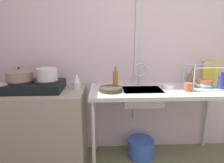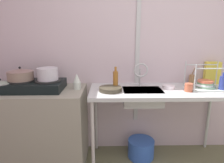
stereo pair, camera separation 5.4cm
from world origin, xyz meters
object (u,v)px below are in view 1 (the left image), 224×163
object	(u,v)px
small_bowl_on_drainboard	(168,86)
stove	(34,86)
frying_pan	(111,89)
bottle_by_rack	(221,82)
pot_on_left_burner	(19,75)
faucet	(140,71)
utensil_jar	(190,79)
cup_by_rack	(188,87)
percolator	(77,82)
cereal_box	(210,72)
pot_on_right_burner	(47,74)
sink_basin	(142,97)
dish_rack	(204,84)
bucket_on_floor	(141,148)
bottle_by_sink	(115,80)

from	to	relation	value
small_bowl_on_drainboard	stove	bearing A→B (deg)	-178.68
small_bowl_on_drainboard	frying_pan	bearing A→B (deg)	-172.05
small_bowl_on_drainboard	bottle_by_rack	xyz separation A→B (m)	(0.55, -0.09, 0.06)
pot_on_left_burner	frying_pan	bearing A→B (deg)	-3.42
faucet	utensil_jar	xyz separation A→B (m)	(0.65, 0.14, -0.13)
faucet	cup_by_rack	world-z (taller)	faucet
percolator	cereal_box	size ratio (longest dim) A/B	0.63
stove	faucet	xyz separation A→B (m)	(1.15, 0.10, 0.13)
pot_on_right_burner	faucet	size ratio (longest dim) A/B	0.76
cereal_box	utensil_jar	world-z (taller)	cereal_box
pot_on_right_burner	sink_basin	bearing A→B (deg)	-0.65
pot_on_left_burner	frying_pan	xyz separation A→B (m)	(0.96, -0.06, -0.15)
percolator	dish_rack	world-z (taller)	dish_rack
percolator	small_bowl_on_drainboard	distance (m)	1.02
stove	cup_by_rack	size ratio (longest dim) A/B	6.90
dish_rack	bottle_by_rack	xyz separation A→B (m)	(0.15, -0.08, 0.04)
pot_on_left_burner	utensil_jar	distance (m)	1.97
dish_rack	utensil_jar	world-z (taller)	dish_rack
stove	pot_on_left_burner	size ratio (longest dim) A/B	2.23
bottle_by_rack	frying_pan	bearing A→B (deg)	179.98
pot_on_left_burner	utensil_jar	size ratio (longest dim) A/B	1.34
frying_pan	cup_by_rack	world-z (taller)	cup_by_rack
sink_basin	frying_pan	world-z (taller)	frying_pan
percolator	bucket_on_floor	size ratio (longest dim) A/B	0.54
pot_on_right_burner	bottle_by_sink	distance (m)	0.73
pot_on_right_burner	bottle_by_sink	size ratio (longest dim) A/B	0.87
percolator	utensil_jar	distance (m)	1.38
pot_on_left_burner	percolator	size ratio (longest dim) A/B	1.58
pot_on_right_burner	faucet	distance (m)	1.02
pot_on_left_burner	bottle_by_sink	world-z (taller)	pot_on_left_burner
bottle_by_sink	frying_pan	bearing A→B (deg)	-121.41
percolator	bucket_on_floor	distance (m)	1.13
faucet	small_bowl_on_drainboard	bearing A→B (deg)	-12.69
small_bowl_on_drainboard	sink_basin	bearing A→B (deg)	-171.40
bucket_on_floor	pot_on_right_burner	bearing A→B (deg)	-176.34
faucet	pot_on_right_burner	bearing A→B (deg)	-174.23
pot_on_right_burner	bucket_on_floor	size ratio (longest dim) A/B	0.67
pot_on_left_burner	faucet	size ratio (longest dim) A/B	0.96
percolator	cup_by_rack	world-z (taller)	percolator
pot_on_left_burner	faucet	bearing A→B (deg)	4.50
dish_rack	sink_basin	bearing A→B (deg)	-177.07
percolator	cup_by_rack	distance (m)	1.20
bottle_by_sink	utensil_jar	size ratio (longest dim) A/B	1.23
percolator	dish_rack	bearing A→B (deg)	-0.44
pot_on_left_burner	pot_on_right_burner	bearing A→B (deg)	0.00
cup_by_rack	stove	bearing A→B (deg)	176.99
pot_on_left_burner	frying_pan	world-z (taller)	pot_on_left_burner
utensil_jar	bucket_on_floor	world-z (taller)	utensil_jar
frying_pan	bucket_on_floor	size ratio (longest dim) A/B	0.77
sink_basin	frying_pan	xyz separation A→B (m)	(-0.35, -0.05, 0.10)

